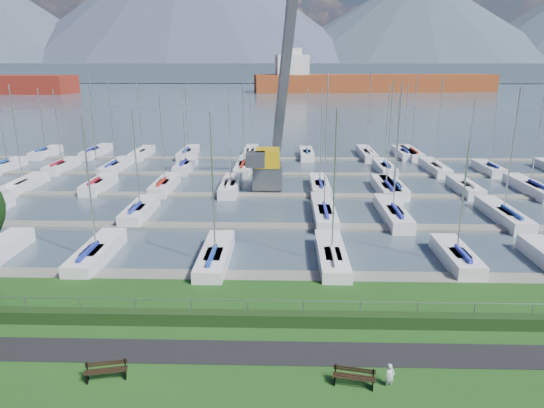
{
  "coord_description": "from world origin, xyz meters",
  "views": [
    {
      "loc": [
        0.94,
        -23.14,
        13.39
      ],
      "look_at": [
        0.0,
        12.0,
        3.0
      ],
      "focal_mm": 32.0,
      "sensor_mm": 36.0,
      "label": 1
    }
  ],
  "objects_px": {
    "bench_left": "(106,371)",
    "crane": "(272,137)",
    "bench_right": "(354,377)",
    "person": "(390,374)"
  },
  "relations": [
    {
      "from": "bench_left",
      "to": "bench_right",
      "type": "xyz_separation_m",
      "value": [
        10.76,
        -0.16,
        0.0
      ]
    },
    {
      "from": "person",
      "to": "crane",
      "type": "xyz_separation_m",
      "value": [
        -5.99,
        35.3,
        4.73
      ]
    },
    {
      "from": "bench_left",
      "to": "crane",
      "type": "xyz_separation_m",
      "value": [
        6.3,
        35.17,
        4.91
      ]
    },
    {
      "from": "bench_left",
      "to": "crane",
      "type": "relative_size",
      "value": 0.08
    },
    {
      "from": "bench_right",
      "to": "crane",
      "type": "xyz_separation_m",
      "value": [
        -4.46,
        35.33,
        4.91
      ]
    },
    {
      "from": "bench_left",
      "to": "crane",
      "type": "bearing_deg",
      "value": 67.63
    },
    {
      "from": "bench_left",
      "to": "person",
      "type": "height_order",
      "value": "person"
    },
    {
      "from": "bench_left",
      "to": "bench_right",
      "type": "relative_size",
      "value": 1.0
    },
    {
      "from": "bench_right",
      "to": "person",
      "type": "xyz_separation_m",
      "value": [
        1.53,
        0.03,
        0.18
      ]
    },
    {
      "from": "bench_left",
      "to": "crane",
      "type": "height_order",
      "value": "crane"
    }
  ]
}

